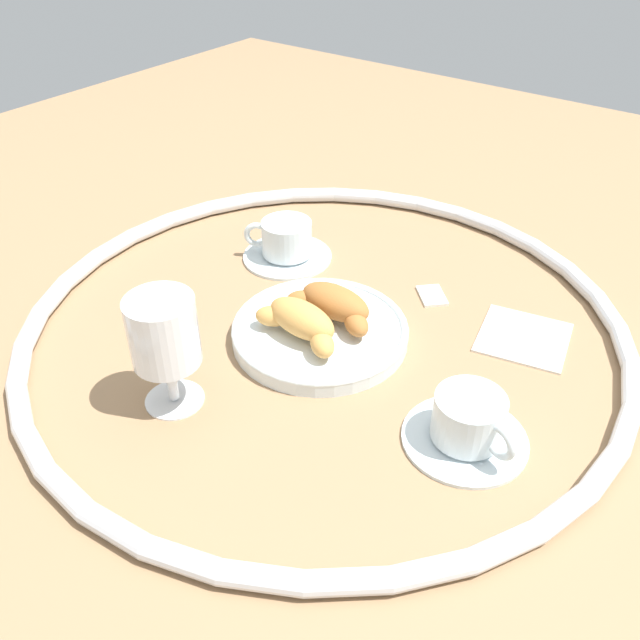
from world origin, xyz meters
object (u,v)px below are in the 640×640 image
object	(u,v)px
juice_glass_left	(164,335)
folded_napkin	(524,337)
croissant_large	(334,304)
croissant_small	(302,322)
coffee_cup_far	(468,424)
pastry_plate	(320,331)
sugar_packet	(432,294)
coffee_cup_near	(286,243)

from	to	relation	value
juice_glass_left	folded_napkin	distance (m)	0.46
croissant_large	croissant_small	world-z (taller)	same
croissant_large	croissant_small	distance (m)	0.06
croissant_small	coffee_cup_far	distance (m)	0.24
pastry_plate	coffee_cup_far	size ratio (longest dim) A/B	1.67
sugar_packet	croissant_small	bearing A→B (deg)	115.26
coffee_cup_near	juice_glass_left	world-z (taller)	juice_glass_left
sugar_packet	croissant_large	bearing A→B (deg)	111.55
sugar_packet	coffee_cup_far	bearing A→B (deg)	171.59
croissant_large	coffee_cup_near	size ratio (longest dim) A/B	1.01
pastry_plate	croissant_small	world-z (taller)	croissant_small
pastry_plate	sugar_packet	size ratio (longest dim) A/B	4.54
coffee_cup_near	croissant_small	bearing A→B (deg)	134.20
juice_glass_left	folded_napkin	size ratio (longest dim) A/B	1.27
sugar_packet	juice_glass_left	bearing A→B (deg)	115.11
pastry_plate	sugar_packet	xyz separation A→B (m)	(-0.07, -0.17, -0.01)
folded_napkin	croissant_small	bearing A→B (deg)	41.13
croissant_large	sugar_packet	world-z (taller)	croissant_large
croissant_large	sugar_packet	bearing A→B (deg)	-113.66
pastry_plate	croissant_small	size ratio (longest dim) A/B	1.66
coffee_cup_far	juice_glass_left	world-z (taller)	juice_glass_left
juice_glass_left	coffee_cup_far	bearing A→B (deg)	-154.54
croissant_large	croissant_small	size ratio (longest dim) A/B	1.01
croissant_small	juice_glass_left	xyz separation A→B (m)	(0.06, 0.16, 0.05)
coffee_cup_near	sugar_packet	bearing A→B (deg)	-170.50
coffee_cup_far	folded_napkin	distance (m)	0.21
juice_glass_left	coffee_cup_near	bearing A→B (deg)	-73.21
juice_glass_left	sugar_packet	distance (m)	0.40
croissant_large	coffee_cup_near	distance (m)	0.20
coffee_cup_far	croissant_small	bearing A→B (deg)	-5.08
croissant_large	juice_glass_left	distance (m)	0.23
croissant_small	juice_glass_left	world-z (taller)	juice_glass_left
croissant_small	folded_napkin	xyz separation A→B (m)	(-0.22, -0.19, -0.04)
pastry_plate	folded_napkin	world-z (taller)	pastry_plate
sugar_packet	folded_napkin	world-z (taller)	sugar_packet
croissant_small	sugar_packet	distance (m)	0.22
pastry_plate	juice_glass_left	world-z (taller)	juice_glass_left
croissant_large	coffee_cup_far	distance (m)	0.24
croissant_small	folded_napkin	world-z (taller)	croissant_small
pastry_plate	croissant_small	xyz separation A→B (m)	(0.00, 0.03, 0.03)
croissant_large	sugar_packet	distance (m)	0.17
coffee_cup_far	croissant_large	bearing A→B (deg)	-18.23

